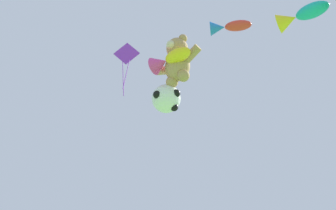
{
  "coord_description": "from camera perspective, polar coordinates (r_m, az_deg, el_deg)",
  "views": [
    {
      "loc": [
        6.61,
        -1.45,
        1.09
      ],
      "look_at": [
        -0.94,
        6.86,
        8.72
      ],
      "focal_mm": 40.0,
      "sensor_mm": 36.0,
      "label": 1
    }
  ],
  "objects": [
    {
      "name": "diamond_kite",
      "position": [
        16.75,
        -6.37,
        7.22
      ],
      "size": [
        0.93,
        0.78,
        2.77
      ],
      "color": "purple"
    },
    {
      "name": "fish_kite_goldfin",
      "position": [
        13.62,
        0.11,
        6.93
      ],
      "size": [
        1.65,
        0.83,
        0.68
      ],
      "color": "yellow"
    },
    {
      "name": "fish_kite_teal",
      "position": [
        13.59,
        19.41,
        12.71
      ],
      "size": [
        1.76,
        0.91,
        0.68
      ],
      "color": "#19ADB2"
    },
    {
      "name": "fish_kite_crimson",
      "position": [
        13.62,
        9.09,
        11.69
      ],
      "size": [
        1.46,
        1.18,
        0.51
      ],
      "color": "red"
    },
    {
      "name": "teddy_bear_kite",
      "position": [
        14.01,
        1.4,
        6.77
      ],
      "size": [
        2.16,
        0.95,
        2.19
      ],
      "color": "tan"
    },
    {
      "name": "soccer_ball_kite",
      "position": [
        13.65,
        -0.24,
        0.98
      ],
      "size": [
        1.17,
        1.16,
        1.07
      ],
      "color": "white"
    }
  ]
}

